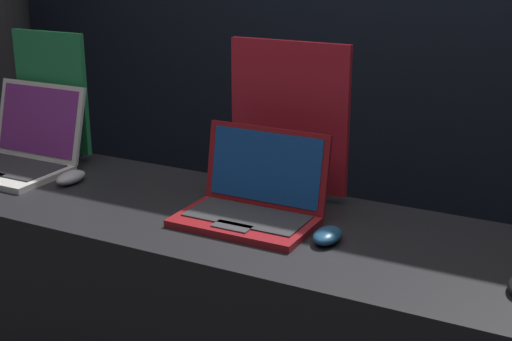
% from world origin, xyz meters
% --- Properties ---
extents(wall_back, '(8.00, 0.05, 2.80)m').
position_xyz_m(wall_back, '(0.00, 1.47, 1.40)').
color(wall_back, black).
rests_on(wall_back, ground_plane).
extents(laptop_front, '(0.37, 0.35, 0.28)m').
position_xyz_m(laptop_front, '(-0.93, 0.35, 0.98)').
color(laptop_front, silver).
rests_on(laptop_front, display_counter).
extents(mouse_front, '(0.06, 0.12, 0.04)m').
position_xyz_m(mouse_front, '(-0.68, 0.32, 0.93)').
color(mouse_front, '#B2B2B7').
rests_on(mouse_front, display_counter).
extents(promo_stand_front, '(0.31, 0.07, 0.45)m').
position_xyz_m(promo_stand_front, '(-0.93, 0.53, 1.13)').
color(promo_stand_front, black).
rests_on(promo_stand_front, display_counter).
extents(laptop_middle, '(0.38, 0.28, 0.25)m').
position_xyz_m(laptop_middle, '(-0.01, 0.32, 0.97)').
color(laptop_middle, maroon).
rests_on(laptop_middle, display_counter).
extents(mouse_middle, '(0.07, 0.11, 0.04)m').
position_xyz_m(mouse_middle, '(0.24, 0.27, 0.93)').
color(mouse_middle, navy).
rests_on(mouse_middle, display_counter).
extents(promo_stand_middle, '(0.38, 0.07, 0.47)m').
position_xyz_m(promo_stand_middle, '(-0.01, 0.55, 1.14)').
color(promo_stand_middle, black).
rests_on(promo_stand_middle, display_counter).
extents(person_bystander, '(0.32, 0.32, 1.70)m').
position_xyz_m(person_bystander, '(-1.71, 1.01, 0.88)').
color(person_bystander, '#282833').
rests_on(person_bystander, ground_plane).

